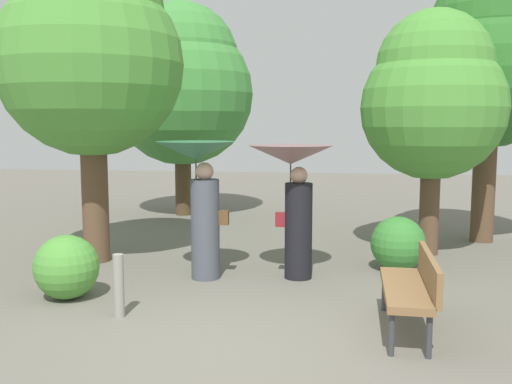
% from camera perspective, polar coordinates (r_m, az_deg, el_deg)
% --- Properties ---
extents(ground_plane, '(40.00, 40.00, 0.00)m').
position_cam_1_polar(ground_plane, '(5.90, -4.23, -14.85)').
color(ground_plane, '#6B665B').
extents(person_left, '(1.10, 1.10, 1.93)m').
position_cam_1_polar(person_left, '(8.00, -5.58, 0.80)').
color(person_left, '#474C56').
rests_on(person_left, ground).
extents(person_right, '(1.19, 1.19, 1.88)m').
position_cam_1_polar(person_right, '(7.99, 3.74, 1.03)').
color(person_right, black).
rests_on(person_right, ground).
extents(park_bench, '(0.52, 1.51, 0.83)m').
position_cam_1_polar(park_bench, '(6.25, 15.35, -8.86)').
color(park_bench, '#38383D').
rests_on(park_bench, ground).
extents(tree_near_left, '(3.34, 3.34, 4.97)m').
position_cam_1_polar(tree_near_left, '(13.74, -7.39, 10.70)').
color(tree_near_left, '#4C3823').
rests_on(tree_near_left, ground).
extents(tree_near_right, '(2.34, 2.34, 4.00)m').
position_cam_1_polar(tree_near_right, '(9.86, 17.21, 9.15)').
color(tree_near_right, brown).
rests_on(tree_near_right, ground).
extents(tree_mid_left, '(2.84, 2.84, 5.04)m').
position_cam_1_polar(tree_mid_left, '(9.36, -16.16, 13.68)').
color(tree_mid_left, brown).
rests_on(tree_mid_left, ground).
extents(tree_mid_right, '(2.69, 2.69, 4.97)m').
position_cam_1_polar(tree_mid_right, '(11.34, 22.20, 12.16)').
color(tree_mid_right, brown).
rests_on(tree_mid_right, ground).
extents(bush_path_left, '(0.80, 0.80, 0.80)m').
position_cam_1_polar(bush_path_left, '(7.56, -18.30, -7.09)').
color(bush_path_left, '#4C9338').
rests_on(bush_path_left, ground).
extents(bush_path_right, '(0.81, 0.81, 0.81)m').
position_cam_1_polar(bush_path_right, '(8.79, 13.92, -5.00)').
color(bush_path_right, '#387F33').
rests_on(bush_path_right, ground).
extents(path_marker_post, '(0.12, 0.12, 0.72)m').
position_cam_1_polar(path_marker_post, '(6.72, -13.47, -9.04)').
color(path_marker_post, gray).
rests_on(path_marker_post, ground).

